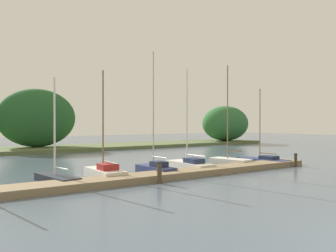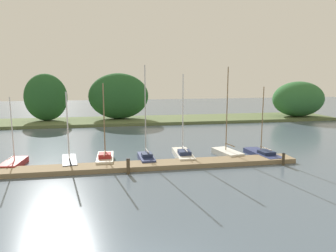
# 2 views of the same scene
# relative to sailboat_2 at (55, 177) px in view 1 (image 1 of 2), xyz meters

# --- Properties ---
(dock_pier) EXTENTS (25.87, 1.80, 0.35)m
(dock_pier) POSITION_rel_sailboat_2_xyz_m (4.35, -2.06, -0.12)
(dock_pier) COLOR #847051
(dock_pier) RESTS_ON ground
(far_shore) EXTENTS (65.41, 8.18, 7.10)m
(far_shore) POSITION_rel_sailboat_2_xyz_m (4.78, 21.27, 2.44)
(far_shore) COLOR #56663D
(far_shore) RESTS_ON ground
(sailboat_2) EXTENTS (1.52, 3.77, 5.53)m
(sailboat_2) POSITION_rel_sailboat_2_xyz_m (0.00, 0.00, 0.00)
(sailboat_2) COLOR #232833
(sailboat_2) RESTS_ON ground
(sailboat_3) EXTENTS (1.32, 3.61, 6.15)m
(sailboat_3) POSITION_rel_sailboat_2_xyz_m (2.71, -0.06, 0.07)
(sailboat_3) COLOR silver
(sailboat_3) RESTS_ON ground
(sailboat_4) EXTENTS (1.17, 3.28, 7.54)m
(sailboat_4) POSITION_rel_sailboat_2_xyz_m (5.89, -0.41, 0.09)
(sailboat_4) COLOR navy
(sailboat_4) RESTS_ON ground
(sailboat_5) EXTENTS (1.44, 4.37, 6.85)m
(sailboat_5) POSITION_rel_sailboat_2_xyz_m (9.02, 0.20, 0.06)
(sailboat_5) COLOR silver
(sailboat_5) RESTS_ON ground
(sailboat_6) EXTENTS (1.95, 3.36, 7.45)m
(sailboat_6) POSITION_rel_sailboat_2_xyz_m (12.78, 0.17, 0.05)
(sailboat_6) COLOR white
(sailboat_6) RESTS_ON ground
(sailboat_7) EXTENTS (1.81, 4.38, 5.83)m
(sailboat_7) POSITION_rel_sailboat_2_xyz_m (15.66, -0.58, -0.02)
(sailboat_7) COLOR navy
(sailboat_7) RESTS_ON ground
(mooring_piling_1) EXTENTS (0.28, 0.28, 1.11)m
(mooring_piling_1) POSITION_rel_sailboat_2_xyz_m (4.33, -3.32, 0.27)
(mooring_piling_1) COLOR #4C3D28
(mooring_piling_1) RESTS_ON ground
(mooring_piling_2) EXTENTS (0.24, 0.24, 0.96)m
(mooring_piling_2) POSITION_rel_sailboat_2_xyz_m (16.01, -3.29, 0.19)
(mooring_piling_2) COLOR #3D3323
(mooring_piling_2) RESTS_ON ground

